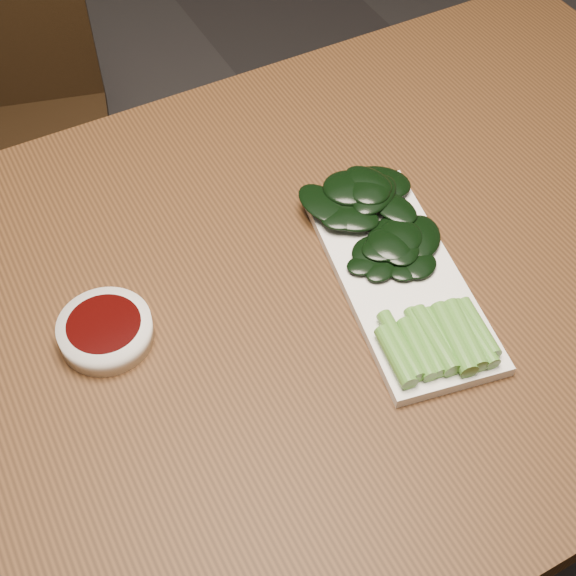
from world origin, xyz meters
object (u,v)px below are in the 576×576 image
Objects in this scene: sauce_bowl at (106,331)px; gai_lan at (392,246)px; table at (280,330)px; serving_plate at (398,276)px.

gai_lan is at bearing -8.43° from sauce_bowl.
gai_lan is at bearing -6.75° from table.
table is 13.55× the size of sauce_bowl.
sauce_bowl is 0.30× the size of gai_lan.
table is at bearing -9.62° from sauce_bowl.
serving_plate is at bearing -106.33° from gai_lan.
serving_plate is 1.00× the size of gai_lan.
gai_lan is at bearing 73.67° from serving_plate.
table is at bearing 160.33° from serving_plate.
sauce_bowl is 0.34m from gai_lan.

